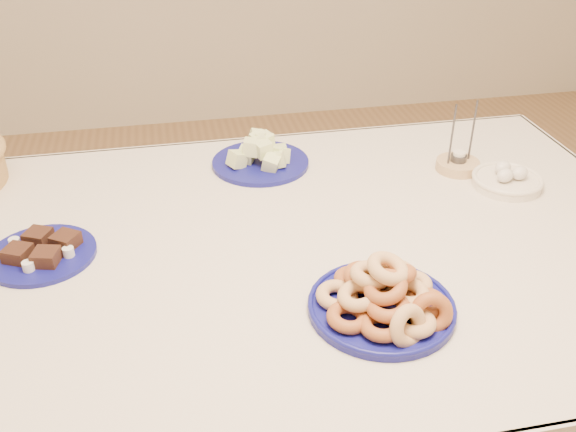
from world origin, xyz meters
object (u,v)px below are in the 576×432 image
object	(u,v)px
dining_table	(283,284)
egg_bowl	(507,180)
brownie_plate	(42,252)
candle_holder	(458,164)
donut_platter	(385,299)
melon_plate	(261,156)

from	to	relation	value
dining_table	egg_bowl	world-z (taller)	egg_bowl
brownie_plate	candle_holder	bearing A→B (deg)	11.07
egg_bowl	candle_holder	bearing A→B (deg)	127.67
dining_table	donut_platter	bearing A→B (deg)	-61.89
melon_plate	brownie_plate	xyz separation A→B (m)	(-0.51, -0.32, -0.02)
donut_platter	candle_holder	distance (m)	0.62
candle_holder	egg_bowl	distance (m)	0.13
brownie_plate	donut_platter	bearing A→B (deg)	-26.03
dining_table	egg_bowl	size ratio (longest dim) A/B	7.85
egg_bowl	melon_plate	bearing A→B (deg)	158.03
dining_table	melon_plate	distance (m)	0.40
dining_table	donut_platter	distance (m)	0.32
dining_table	brownie_plate	distance (m)	0.51
candle_holder	brownie_plate	bearing A→B (deg)	-168.93
melon_plate	brownie_plate	size ratio (longest dim) A/B	0.98
dining_table	melon_plate	bearing A→B (deg)	87.63
melon_plate	egg_bowl	bearing A→B (deg)	-21.97
donut_platter	melon_plate	bearing A→B (deg)	100.85
melon_plate	brownie_plate	world-z (taller)	melon_plate
dining_table	candle_holder	xyz separation A→B (m)	(0.50, 0.25, 0.12)
dining_table	brownie_plate	bearing A→B (deg)	173.83
candle_holder	melon_plate	bearing A→B (deg)	165.73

